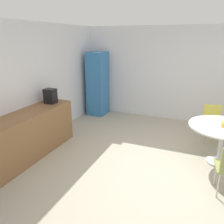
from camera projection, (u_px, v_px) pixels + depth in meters
ground_plane at (165, 174)px, 3.95m from camera, size 6.00×6.00×0.00m
wall_back at (23, 87)px, 4.64m from camera, size 6.00×0.10×2.60m
wall_side_right at (188, 75)px, 6.17m from camera, size 0.10×6.00×2.60m
counter_block at (28, 135)px, 4.43m from camera, size 2.27×0.60×0.90m
locker_cabinet at (98, 84)px, 6.82m from camera, size 0.60×0.50×1.89m
round_table at (223, 132)px, 4.13m from camera, size 1.22×1.22×0.75m
chair_yellow at (212, 119)px, 5.11m from camera, size 0.48×0.48×0.83m
mug_white at (53, 100)px, 5.00m from camera, size 0.13×0.08×0.09m
coffee_maker at (50, 96)px, 4.94m from camera, size 0.20×0.24×0.32m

